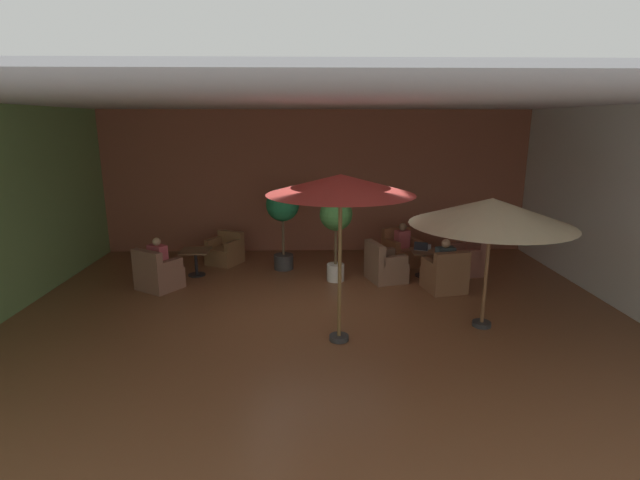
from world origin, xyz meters
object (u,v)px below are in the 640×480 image
Objects in this scene: patio_umbrella_tall_red at (341,186)px; iced_drink_cup at (429,247)px; armchair_front_left_west at (401,252)px; patio_umbrella_center_beige at (492,212)px; patron_by_window at (158,255)px; cafe_table_front_left at (425,258)px; armchair_front_left_north at (384,266)px; potted_tree_mid_left at (283,213)px; armchair_front_left_south at (464,260)px; patron_blue_shirt at (445,257)px; cafe_table_front_right at (196,257)px; open_laptop at (421,248)px; armchair_front_left_east at (445,276)px; patron_with_friend at (402,237)px; potted_tree_left_corner at (336,223)px; armchair_front_right_north at (225,252)px; armchair_front_right_east at (158,274)px.

iced_drink_cup is (2.30, 3.41, -1.87)m from patio_umbrella_tall_red.
armchair_front_left_west is 4.15m from patio_umbrella_center_beige.
armchair_front_left_west is 1.46× the size of patron_by_window.
armchair_front_left_north is at bearing -163.83° from cafe_table_front_left.
potted_tree_mid_left is at bearing 105.70° from patio_umbrella_tall_red.
armchair_front_left_north is at bearing -166.48° from armchair_front_left_south.
armchair_front_left_south is 1.44m from patron_blue_shirt.
armchair_front_left_north reaches higher than cafe_table_front_right.
armchair_front_left_west is 2.59× the size of open_laptop.
armchair_front_left_east is 5.58m from cafe_table_front_right.
patron_with_friend reaches higher than armchair_front_left_south.
armchair_front_left_south is 1.54m from armchair_front_left_west.
potted_tree_mid_left reaches higher than potted_tree_left_corner.
armchair_front_left_south is 3.49m from patio_umbrella_center_beige.
patron_by_window is 1.78× the size of open_laptop.
patio_umbrella_center_beige is (5.10, -3.93, 1.73)m from armchair_front_right_north.
armchair_front_right_north is at bearing 59.48° from patron_by_window.
patio_umbrella_center_beige reaches higher than armchair_front_left_west.
potted_tree_left_corner is at bearing 87.88° from patio_umbrella_tall_red.
armchair_front_left_east reaches higher than armchair_front_right_east.
potted_tree_mid_left is at bearing 174.11° from armchair_front_left_south.
armchair_front_left_south is 6.24m from cafe_table_front_right.
armchair_front_right_east is at bearing -163.56° from patron_with_friend.
armchair_front_left_south is 5.17m from patio_umbrella_tall_red.
patio_umbrella_tall_red reaches higher than patron_with_friend.
open_laptop reaches higher than armchair_front_right_north.
cafe_table_front_right is (-6.24, -0.00, 0.13)m from armchair_front_left_south.
cafe_table_front_right is 6.54m from patio_umbrella_center_beige.
potted_tree_left_corner is 3.03× the size of patron_with_friend.
patron_by_window reaches higher than patron_blue_shirt.
armchair_front_left_east is (0.20, -0.99, -0.10)m from cafe_table_front_left.
armchair_front_left_west is 0.36× the size of patio_umbrella_tall_red.
armchair_front_left_north is 8.89× the size of iced_drink_cup.
cafe_table_front_left is at bearing -132.19° from iced_drink_cup.
armchair_front_left_west is at bearing 122.28° from iced_drink_cup.
patio_umbrella_center_beige is at bearing -84.89° from patron_blue_shirt.
armchair_front_left_west is 4.95m from cafe_table_front_right.
armchair_front_left_south is 1.40× the size of patron_by_window.
armchair_front_left_east reaches higher than armchair_front_left_south.
armchair_front_right_east reaches higher than armchair_front_right_north.
armchair_front_right_east is at bearing -172.23° from open_laptop.
armchair_front_right_east is at bearing 161.71° from patio_umbrella_center_beige.
armchair_front_left_east is 2.00m from armchair_front_left_west.
armchair_front_left_east is 1.18m from iced_drink_cup.
patio_umbrella_center_beige reaches higher than patron_blue_shirt.
armchair_front_left_west is (-0.57, 1.92, 0.00)m from armchair_front_left_east.
potted_tree_mid_left is at bearing 155.57° from patron_blue_shirt.
potted_tree_mid_left is at bearing 169.89° from open_laptop.
potted_tree_mid_left is at bearing -173.93° from armchair_front_left_west.
cafe_table_front_left is at bearing 6.81° from patron_by_window.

